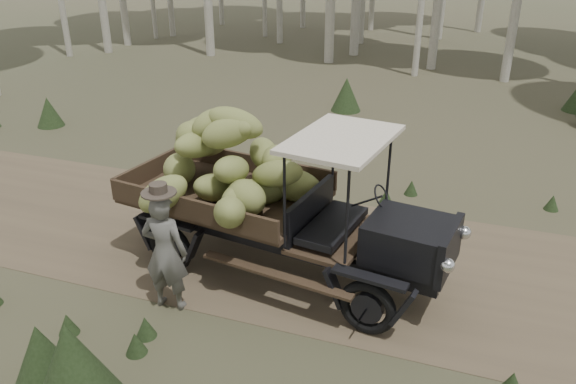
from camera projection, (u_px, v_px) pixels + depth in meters
name	position (u px, v px, depth m)	size (l,w,h in m)	color
ground	(435.00, 276.00, 8.51)	(120.00, 120.00, 0.00)	#473D2B
dirt_track	(435.00, 276.00, 8.51)	(70.00, 4.00, 0.01)	brown
banana_truck	(255.00, 180.00, 8.25)	(5.22, 2.70, 2.55)	black
farmer	(165.00, 251.00, 7.47)	(0.66, 0.49, 1.86)	#53524C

